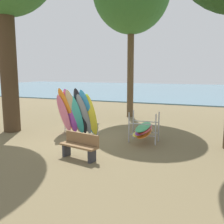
{
  "coord_description": "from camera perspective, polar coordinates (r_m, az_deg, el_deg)",
  "views": [
    {
      "loc": [
        5.23,
        -9.34,
        2.89
      ],
      "look_at": [
        1.09,
        0.99,
        1.1
      ],
      "focal_mm": 40.75,
      "sensor_mm": 36.0,
      "label": 1
    }
  ],
  "objects": [
    {
      "name": "ground_plane",
      "position": [
        11.09,
        -7.17,
        -6.05
      ],
      "size": [
        80.0,
        80.0,
        0.0
      ],
      "primitive_type": "plane",
      "color": "brown"
    },
    {
      "name": "lake_water",
      "position": [
        40.63,
        14.48,
        4.85
      ],
      "size": [
        80.0,
        36.0,
        0.1
      ],
      "primitive_type": "cube",
      "color": "slate",
      "rests_on": "ground"
    },
    {
      "name": "leaning_board_pile",
      "position": [
        11.64,
        -7.85,
        -0.22
      ],
      "size": [
        2.07,
        1.08,
        2.17
      ],
      "color": "pink",
      "rests_on": "ground"
    },
    {
      "name": "park_bench",
      "position": [
        8.59,
        -7.24,
        -7.42
      ],
      "size": [
        1.45,
        0.7,
        0.85
      ],
      "color": "#2D2D33",
      "rests_on": "ground"
    },
    {
      "name": "board_storage_rack",
      "position": [
        10.55,
        7.18,
        -3.9
      ],
      "size": [
        1.15,
        2.13,
        1.25
      ],
      "color": "#9EA0A5",
      "rests_on": "ground"
    }
  ]
}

